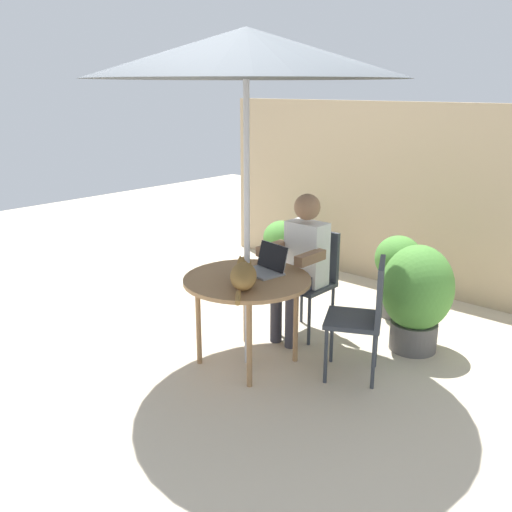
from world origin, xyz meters
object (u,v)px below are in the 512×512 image
object	(u,v)px
chair_occupied	(312,273)
patio_umbrella	(246,53)
chair_empty	(365,310)
potted_plant_near_fence	(282,246)
patio_table	(247,285)
potted_plant_corner	(398,271)
laptop	(267,264)
cat	(243,275)
person_seated	(301,258)
potted_plant_by_chair	(417,294)

from	to	relation	value
chair_occupied	patio_umbrella	bearing A→B (deg)	-90.00
patio_umbrella	chair_empty	bearing A→B (deg)	27.49
potted_plant_near_fence	patio_umbrella	bearing A→B (deg)	-57.56
patio_table	potted_plant_corner	bearing A→B (deg)	76.82
patio_table	chair_occupied	bearing A→B (deg)	90.00
patio_table	chair_empty	distance (m)	0.90
laptop	potted_plant_corner	bearing A→B (deg)	75.76
laptop	patio_umbrella	bearing A→B (deg)	-95.65
laptop	cat	bearing A→B (deg)	-76.84
laptop	patio_table	bearing A→B (deg)	-95.65
potted_plant_near_fence	person_seated	bearing A→B (deg)	-44.69
cat	potted_plant_near_fence	world-z (taller)	cat
patio_umbrella	laptop	bearing A→B (deg)	84.35
chair_occupied	laptop	distance (m)	0.66
patio_table	chair_occupied	xyz separation A→B (m)	(0.00, 0.83, -0.11)
patio_table	laptop	bearing A→B (deg)	84.35
chair_occupied	patio_table	bearing A→B (deg)	-90.00
laptop	potted_plant_near_fence	xyz separation A→B (m)	(-1.17, 1.59, -0.41)
patio_table	laptop	xyz separation A→B (m)	(0.02, 0.21, 0.12)
patio_umbrella	chair_empty	xyz separation A→B (m)	(0.79, 0.41, -1.77)
potted_plant_near_fence	potted_plant_corner	size ratio (longest dim) A/B	0.84
chair_empty	potted_plant_corner	distance (m)	1.30
potted_plant_near_fence	chair_occupied	bearing A→B (deg)	-40.41
chair_empty	potted_plant_near_fence	distance (m)	2.39
person_seated	potted_plant_near_fence	xyz separation A→B (m)	(-1.15, 1.13, -0.35)
person_seated	cat	world-z (taller)	person_seated
patio_table	potted_plant_by_chair	bearing A→B (deg)	51.80
chair_occupied	laptop	xyz separation A→B (m)	(0.02, -0.62, 0.23)
patio_table	potted_plant_corner	xyz separation A→B (m)	(0.39, 1.64, -0.20)
laptop	potted_plant_near_fence	size ratio (longest dim) A/B	0.52
chair_occupied	potted_plant_near_fence	size ratio (longest dim) A/B	1.40
chair_empty	laptop	size ratio (longest dim) A/B	2.70
potted_plant_near_fence	potted_plant_by_chair	xyz separation A→B (m)	(2.00, -0.71, 0.13)
chair_empty	laptop	world-z (taller)	laptop
potted_plant_corner	potted_plant_near_fence	bearing A→B (deg)	174.11
patio_table	patio_umbrella	distance (m)	1.66
chair_empty	person_seated	distance (m)	0.85
chair_occupied	chair_empty	size ratio (longest dim) A/B	1.00
person_seated	potted_plant_corner	xyz separation A→B (m)	(0.39, 0.98, -0.26)
chair_empty	person_seated	size ratio (longest dim) A/B	0.73
chair_occupied	laptop	bearing A→B (deg)	-88.09
person_seated	patio_umbrella	bearing A→B (deg)	-90.00
chair_empty	person_seated	world-z (taller)	person_seated
chair_empty	laptop	bearing A→B (deg)	-165.26
chair_occupied	person_seated	bearing A→B (deg)	-90.00
potted_plant_near_fence	potted_plant_by_chair	distance (m)	2.13
laptop	potted_plant_corner	distance (m)	1.52
laptop	potted_plant_near_fence	world-z (taller)	laptop
cat	chair_empty	bearing A→B (deg)	39.37
chair_empty	person_seated	bearing A→B (deg)	161.94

